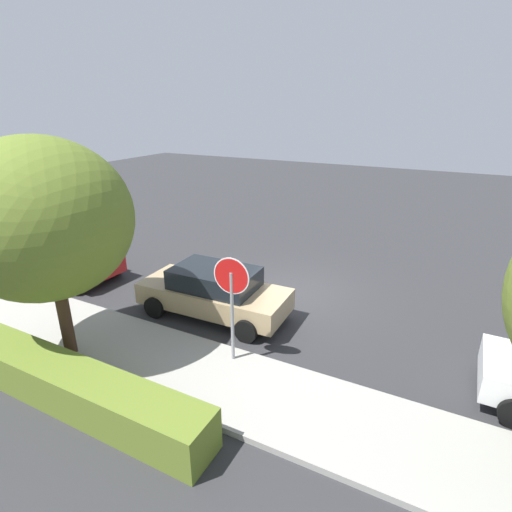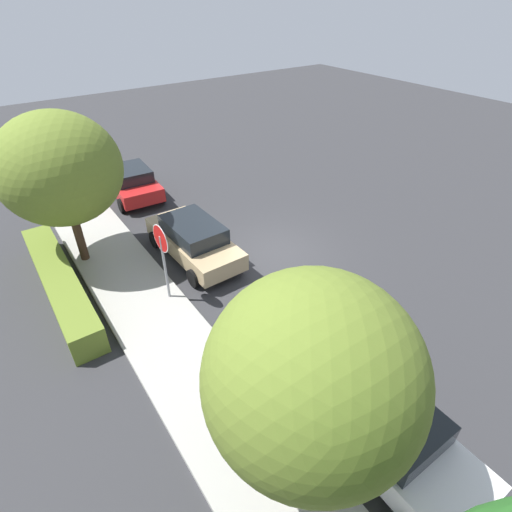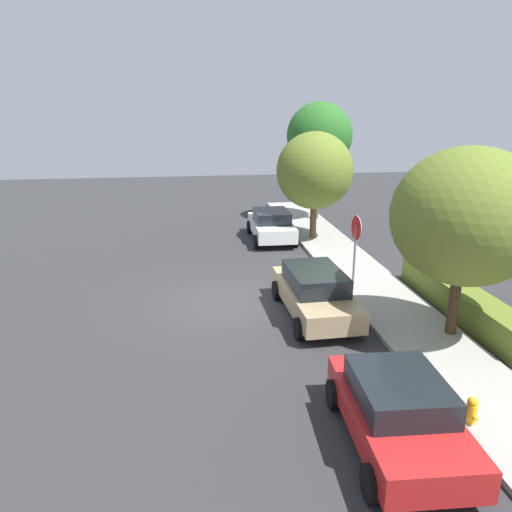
{
  "view_description": "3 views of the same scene",
  "coord_description": "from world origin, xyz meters",
  "views": [
    {
      "loc": [
        -4.46,
        11.32,
        5.92
      ],
      "look_at": [
        0.9,
        0.91,
        1.43
      ],
      "focal_mm": 28.0,
      "sensor_mm": 36.0,
      "label": 1
    },
    {
      "loc": [
        -9.87,
        7.68,
        8.48
      ],
      "look_at": [
        -1.27,
        1.66,
        1.23
      ],
      "focal_mm": 28.0,
      "sensor_mm": 36.0,
      "label": 2
    },
    {
      "loc": [
        15.39,
        -1.32,
        6.36
      ],
      "look_at": [
        -0.63,
        0.98,
        1.36
      ],
      "focal_mm": 35.0,
      "sensor_mm": 36.0,
      "label": 3
    }
  ],
  "objects": [
    {
      "name": "street_tree_near_corner",
      "position": [
        3.64,
        5.92,
        3.52
      ],
      "size": [
        3.95,
        3.95,
        5.34
      ],
      "color": "#422D1E",
      "rests_on": "ground_plane"
    },
    {
      "name": "fire_hydrant",
      "position": [
        7.41,
        4.23,
        0.36
      ],
      "size": [
        0.3,
        0.22,
        0.72
      ],
      "color": "gold",
      "rests_on": "ground_plane"
    },
    {
      "name": "stop_sign",
      "position": [
        -0.24,
        4.33,
        1.93
      ],
      "size": [
        0.88,
        0.08,
        2.76
      ],
      "color": "gray",
      "rests_on": "ground_plane"
    },
    {
      "name": "parked_car_tan",
      "position": [
        1.45,
        2.52,
        0.77
      ],
      "size": [
        4.48,
        2.09,
        1.49
      ],
      "color": "tan",
      "rests_on": "ground_plane"
    },
    {
      "name": "sidewalk_curb",
      "position": [
        0.0,
        5.13,
        0.07
      ],
      "size": [
        32.0,
        2.43,
        0.14
      ],
      "primitive_type": "cube",
      "color": "#9E9B93",
      "rests_on": "ground_plane"
    },
    {
      "name": "parked_car_red",
      "position": [
        7.67,
        2.53,
        0.74
      ],
      "size": [
        3.98,
        2.22,
        1.43
      ],
      "color": "red",
      "rests_on": "ground_plane"
    },
    {
      "name": "parked_car_white",
      "position": [
        -7.53,
        2.71,
        0.75
      ],
      "size": [
        4.16,
        2.04,
        1.45
      ],
      "color": "white",
      "rests_on": "ground_plane"
    },
    {
      "name": "ground_plane",
      "position": [
        0.0,
        0.0,
        0.0
      ],
      "size": [
        60.0,
        60.0,
        0.0
      ],
      "primitive_type": "plane",
      "color": "#2D2D30"
    },
    {
      "name": "front_yard_hedge",
      "position": [
        2.03,
        7.09,
        0.45
      ],
      "size": [
        6.74,
        0.95,
        0.9
      ],
      "color": "olive",
      "rests_on": "ground_plane"
    },
    {
      "name": "street_tree_mid_block",
      "position": [
        -7.06,
        4.63,
        3.34
      ],
      "size": [
        3.53,
        3.53,
        5.13
      ],
      "color": "brown",
      "rests_on": "ground_plane"
    }
  ]
}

